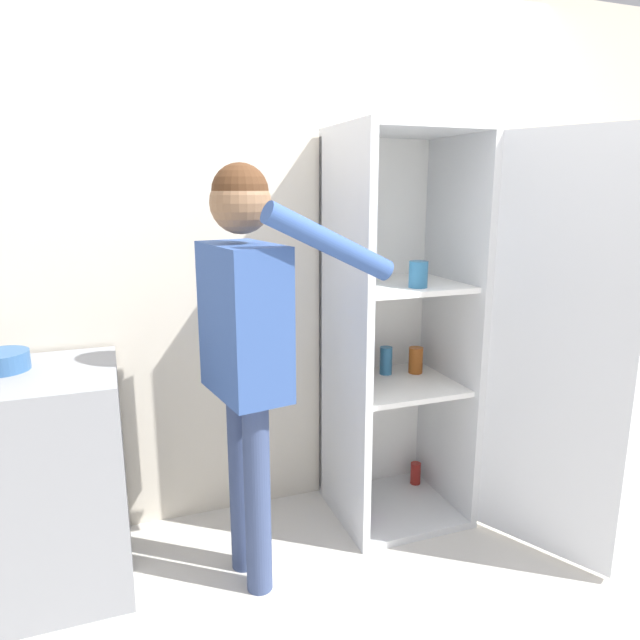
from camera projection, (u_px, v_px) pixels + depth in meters
name	position (u px, v px, depth m)	size (l,w,h in m)	color
ground_plane	(403.00, 610.00, 2.19)	(12.00, 12.00, 0.00)	beige
wall_back	(316.00, 252.00, 2.80)	(7.00, 0.06, 2.55)	beige
refrigerator	(428.00, 334.00, 2.64)	(0.90, 1.10, 1.85)	silver
person	(246.00, 326.00, 2.14)	(0.69, 0.53, 1.67)	#384770
counter	(24.00, 485.00, 2.22)	(0.74, 0.59, 0.90)	gray
bowl	(1.00, 361.00, 2.17)	(0.20, 0.20, 0.07)	#335B8E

